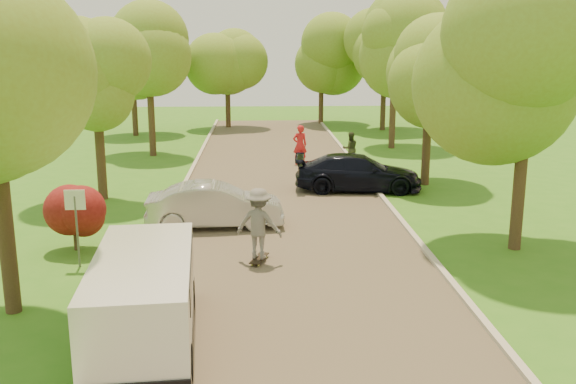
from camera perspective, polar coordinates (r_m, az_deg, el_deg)
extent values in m
plane|color=#35771C|center=(14.35, 0.97, -11.68)|extent=(100.00, 100.00, 0.00)
cube|color=#4C4438|center=(21.86, -0.37, -2.86)|extent=(8.00, 60.00, 0.01)
cube|color=#B2AD9E|center=(22.06, -10.95, -2.81)|extent=(0.18, 60.00, 0.12)
cube|color=#B2AD9E|center=(22.38, 10.06, -2.54)|extent=(0.18, 60.00, 0.12)
cylinder|color=#59595E|center=(18.40, -18.22, -3.39)|extent=(0.06, 0.06, 2.00)
cube|color=white|center=(18.18, -18.42, -0.67)|extent=(0.55, 0.04, 0.55)
cylinder|color=#382619|center=(20.10, -18.36, -3.96)|extent=(0.12, 0.12, 0.70)
sphere|color=#590F0F|center=(19.90, -18.51, -1.89)|extent=(1.70, 1.70, 1.70)
cylinder|color=#382619|center=(15.68, -23.76, -3.64)|extent=(0.36, 0.36, 3.60)
sphere|color=olive|center=(14.86, -22.62, 10.79)|extent=(3.45, 3.45, 3.45)
cylinder|color=#382619|center=(26.13, -16.30, 2.78)|extent=(0.36, 0.36, 3.15)
sphere|color=olive|center=(25.80, -16.70, 8.99)|extent=(4.20, 4.20, 4.20)
sphere|color=olive|center=(25.62, -15.41, 10.46)|extent=(3.15, 3.15, 3.15)
cylinder|color=#382619|center=(35.71, -12.03, 6.21)|extent=(0.36, 0.36, 3.83)
sphere|color=olive|center=(35.48, -12.29, 11.59)|extent=(4.80, 4.80, 4.80)
sphere|color=olive|center=(35.36, -11.17, 12.80)|extent=(3.60, 3.60, 3.60)
cylinder|color=#382619|center=(19.99, 19.87, 0.46)|extent=(0.36, 0.36, 3.83)
sphere|color=olive|center=(19.58, 20.65, 10.26)|extent=(5.00, 5.00, 5.00)
sphere|color=olive|center=(19.87, 22.86, 12.27)|extent=(3.75, 3.75, 3.75)
cylinder|color=#382619|center=(28.29, 12.20, 4.00)|extent=(0.36, 0.36, 3.38)
sphere|color=olive|center=(27.99, 12.50, 10.09)|extent=(4.40, 4.40, 4.40)
sphere|color=olive|center=(28.15, 13.89, 11.38)|extent=(3.30, 3.30, 3.30)
cylinder|color=#382619|center=(38.04, 9.28, 6.90)|extent=(0.36, 0.36, 4.05)
sphere|color=olive|center=(37.83, 9.48, 12.30)|extent=(5.20, 5.20, 5.20)
sphere|color=olive|center=(38.00, 10.71, 13.44)|extent=(3.90, 3.90, 3.90)
cylinder|color=#382619|center=(43.97, -13.49, 7.23)|extent=(0.36, 0.36, 3.60)
sphere|color=olive|center=(43.78, -13.72, 11.53)|extent=(5.00, 5.00, 5.00)
sphere|color=olive|center=(43.64, -12.79, 12.56)|extent=(3.75, 3.75, 3.75)
cylinder|color=#382619|center=(46.05, 8.46, 7.84)|extent=(0.36, 0.36, 3.83)
sphere|color=olive|center=(45.87, 8.60, 12.09)|extent=(5.00, 5.00, 5.00)
sphere|color=olive|center=(46.02, 9.57, 12.99)|extent=(3.75, 3.75, 3.75)
cylinder|color=#382619|center=(47.25, -5.36, 7.78)|extent=(0.36, 0.36, 3.38)
sphere|color=olive|center=(47.07, -5.44, 11.57)|extent=(4.80, 4.80, 4.80)
sphere|color=olive|center=(47.03, -4.56, 12.47)|extent=(3.60, 3.60, 3.60)
cylinder|color=#382619|center=(49.42, 2.96, 8.18)|extent=(0.36, 0.36, 3.60)
sphere|color=olive|center=(49.25, 3.00, 12.01)|extent=(5.00, 5.00, 5.00)
sphere|color=olive|center=(49.32, 3.90, 12.87)|extent=(3.75, 3.75, 3.75)
cube|color=white|center=(13.47, -12.70, -9.03)|extent=(2.32, 5.00, 1.67)
cube|color=black|center=(13.75, -12.55, -11.77)|extent=(2.35, 5.10, 0.30)
cube|color=black|center=(13.56, -12.69, -7.05)|extent=(2.23, 3.59, 0.56)
cylinder|color=black|center=(12.41, -17.29, -14.77)|extent=(0.30, 0.69, 0.67)
cylinder|color=black|center=(12.23, -9.05, -14.76)|extent=(0.30, 0.69, 0.67)
cylinder|color=black|center=(15.32, -15.29, -9.16)|extent=(0.30, 0.69, 0.67)
cylinder|color=black|center=(15.17, -8.76, -9.05)|extent=(0.30, 0.69, 0.67)
imported|color=#ACADB1|center=(21.50, -6.49, -1.18)|extent=(4.59, 1.78, 1.49)
imported|color=black|center=(26.84, 6.25, 1.72)|extent=(5.41, 2.59, 1.52)
cube|color=black|center=(18.12, -2.58, -5.90)|extent=(0.58, 1.06, 0.02)
cylinder|color=#BFCC4C|center=(18.45, -1.96, -5.77)|extent=(0.06, 0.09, 0.08)
cylinder|color=#BFCC4C|center=(18.50, -2.51, -5.72)|extent=(0.06, 0.09, 0.08)
cylinder|color=#BFCC4C|center=(17.79, -2.65, -6.50)|extent=(0.06, 0.09, 0.08)
cylinder|color=#BFCC4C|center=(17.85, -3.21, -6.45)|extent=(0.06, 0.09, 0.08)
imported|color=slate|center=(17.82, -2.61, -2.82)|extent=(1.46, 1.10, 2.00)
imported|color=red|center=(32.41, 1.07, 4.20)|extent=(0.82, 0.63, 2.01)
imported|color=#2E3721|center=(32.54, 5.55, 3.87)|extent=(0.90, 0.75, 1.67)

